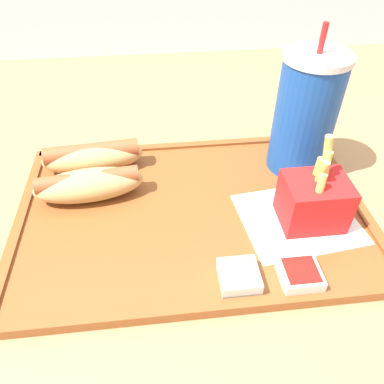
% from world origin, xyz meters
% --- Properties ---
extents(dining_table, '(1.48, 1.03, 0.71)m').
position_xyz_m(dining_table, '(0.00, 0.00, 0.36)').
color(dining_table, '#B27F51').
rests_on(dining_table, ground_plane).
extents(food_tray, '(0.44, 0.30, 0.01)m').
position_xyz_m(food_tray, '(-0.00, -0.03, 0.72)').
color(food_tray, brown).
rests_on(food_tray, dining_table).
extents(paper_napkin, '(0.15, 0.13, 0.00)m').
position_xyz_m(paper_napkin, '(0.12, -0.06, 0.72)').
color(paper_napkin, white).
rests_on(paper_napkin, food_tray).
extents(soda_cup, '(0.08, 0.08, 0.20)m').
position_xyz_m(soda_cup, '(0.16, 0.05, 0.80)').
color(soda_cup, '#194CA5').
rests_on(soda_cup, food_tray).
extents(hot_dog_far, '(0.14, 0.06, 0.04)m').
position_xyz_m(hot_dog_far, '(-0.13, 0.07, 0.74)').
color(hot_dog_far, tan).
rests_on(hot_dog_far, food_tray).
extents(hot_dog_near, '(0.14, 0.06, 0.04)m').
position_xyz_m(hot_dog_near, '(-0.13, 0.01, 0.74)').
color(hot_dog_near, tan).
rests_on(hot_dog_near, food_tray).
extents(fries_carton, '(0.07, 0.06, 0.11)m').
position_xyz_m(fries_carton, '(0.14, -0.06, 0.75)').
color(fries_carton, red).
rests_on(fries_carton, food_tray).
extents(sauce_cup_mayo, '(0.04, 0.04, 0.02)m').
position_xyz_m(sauce_cup_mayo, '(0.03, -0.14, 0.73)').
color(sauce_cup_mayo, silver).
rests_on(sauce_cup_mayo, food_tray).
extents(sauce_cup_ketchup, '(0.04, 0.04, 0.02)m').
position_xyz_m(sauce_cup_ketchup, '(0.10, -0.15, 0.73)').
color(sauce_cup_ketchup, silver).
rests_on(sauce_cup_ketchup, food_tray).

